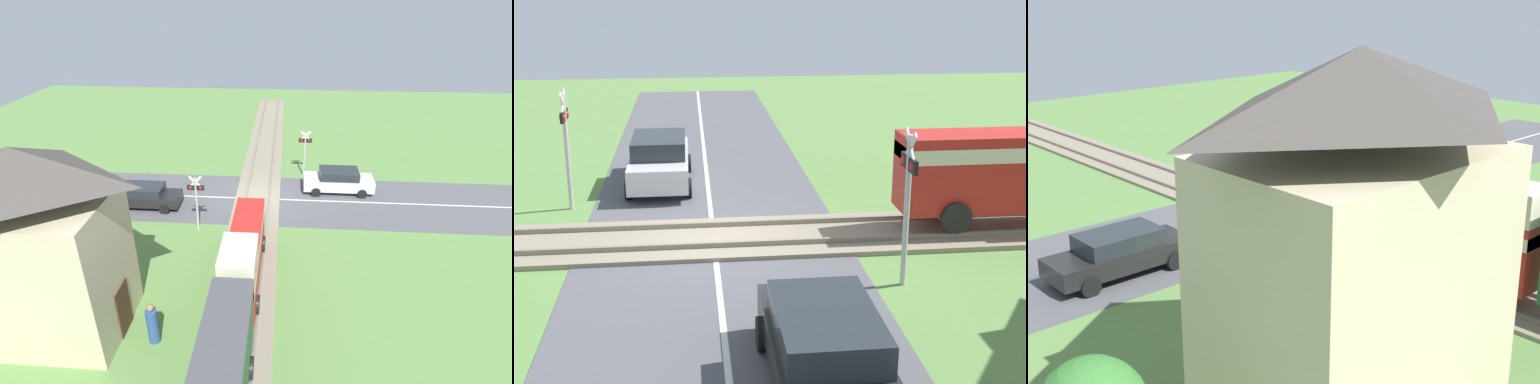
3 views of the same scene
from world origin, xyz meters
The scene contains 9 objects.
ground_plane centered at (0.00, 0.00, 0.00)m, with size 60.00×60.00×0.00m, color #5B8442.
road_surface centered at (0.00, 0.00, 0.01)m, with size 48.00×6.40×0.02m.
track_bed centered at (0.00, 0.00, 0.07)m, with size 2.80×48.00×0.24m.
car_near_crossing centered at (-5.12, -1.44, 0.80)m, with size 4.46×1.90×1.53m.
car_far_side centered at (6.79, 1.44, 0.74)m, with size 4.41×1.81×1.39m.
crossing_signal_west_approach centered at (-2.99, -3.81, 2.10)m, with size 0.90×0.18×3.29m.
crossing_signal_east_approach centered at (2.99, 3.81, 2.10)m, with size 0.90×0.18×3.29m.
station_building centered at (7.08, 11.09, 3.66)m, with size 5.91×4.19×7.54m.
pedestrian_by_station centered at (3.08, 11.58, 0.81)m, with size 0.44×0.44×1.77m.
Camera 3 is at (16.68, 19.47, 8.71)m, focal length 50.00 mm.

